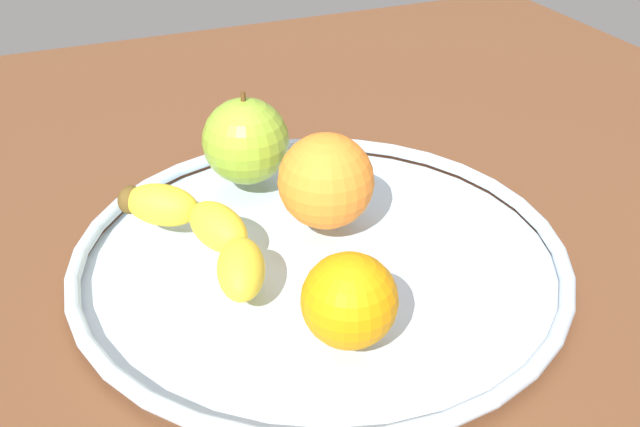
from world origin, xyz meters
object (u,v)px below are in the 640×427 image
Objects in this scene: orange_front_right at (326,181)px; orange_back_left at (349,300)px; fruit_bowl at (320,254)px; banana at (202,230)px; apple at (246,141)px.

orange_back_left is (-13.84, 4.21, -0.74)cm from orange_front_right.
fruit_bowl is 6.16× the size of orange_back_left.
banana is at bearing 70.37° from fruit_bowl.
fruit_bowl is at bearing -170.86° from apple.
orange_back_left is (-13.96, -6.28, 1.47)cm from banana.
orange_front_right is 1.23× the size of orange_back_left.
orange_back_left is (-23.33, 0.44, -0.70)cm from apple.
apple is 10.22cm from orange_front_right.
orange_front_right reaches higher than fruit_bowl.
fruit_bowl is 5.95cm from orange_front_right.
apple is at bearing 21.70° from orange_front_right.
apple is 1.34× the size of orange_back_left.
orange_front_right is at bearing -107.74° from banana.
banana reaches higher than fruit_bowl.
orange_back_left reaches higher than banana.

